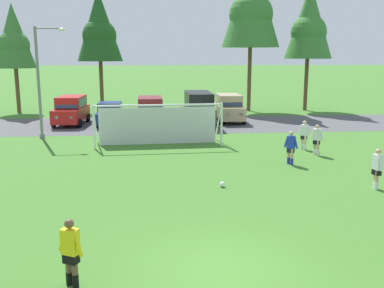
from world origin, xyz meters
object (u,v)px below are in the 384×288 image
(parked_car_slot_left, at_px, (110,114))
(parked_car_slot_center, at_px, (199,108))
(referee, at_px, (71,253))
(player_winger_right, at_px, (304,135))
(player_striker_near, at_px, (317,140))
(parked_car_slot_center_right, at_px, (229,108))
(player_midfield_center, at_px, (377,169))
(soccer_goal, at_px, (158,123))
(player_defender_far, at_px, (291,148))
(parked_car_slot_center_left, at_px, (150,111))
(parked_car_slot_far_left, at_px, (71,110))
(soccer_ball, at_px, (222,184))
(street_lamp, at_px, (42,82))

(parked_car_slot_left, xyz_separation_m, parked_car_slot_center, (6.69, -0.95, 0.47))
(referee, distance_m, player_winger_right, 17.52)
(parked_car_slot_center, bearing_deg, player_striker_near, -62.91)
(parked_car_slot_left, xyz_separation_m, parked_car_slot_center_right, (9.29, 0.98, 0.24))
(player_midfield_center, relative_size, parked_car_slot_center, 0.34)
(soccer_goal, height_order, player_striker_near, soccer_goal)
(player_defender_far, distance_m, parked_car_slot_center_left, 14.12)
(player_defender_far, relative_size, parked_car_slot_left, 0.39)
(referee, xyz_separation_m, parked_car_slot_center, (5.29, 23.01, 0.52))
(referee, relative_size, player_striker_near, 1.00)
(player_midfield_center, relative_size, parked_car_slot_center_left, 0.35)
(player_midfield_center, distance_m, parked_car_slot_far_left, 23.36)
(soccer_goal, height_order, parked_car_slot_left, soccer_goal)
(parked_car_slot_left, bearing_deg, soccer_ball, -69.94)
(parked_car_slot_far_left, bearing_deg, parked_car_slot_center_left, -12.07)
(soccer_goal, bearing_deg, parked_car_slot_center_right, 56.83)
(soccer_goal, bearing_deg, parked_car_slot_center_left, 94.22)
(parked_car_slot_far_left, distance_m, street_lamp, 6.19)
(parked_car_slot_left, bearing_deg, parked_car_slot_center, -8.05)
(parked_car_slot_left, xyz_separation_m, street_lamp, (-3.64, -5.13, 2.74))
(soccer_ball, bearing_deg, soccer_goal, 105.71)
(player_winger_right, distance_m, parked_car_slot_far_left, 17.96)
(parked_car_slot_center_right, bearing_deg, referee, -107.56)
(soccer_ball, xyz_separation_m, player_midfield_center, (6.05, -0.78, 0.71))
(parked_car_slot_center, bearing_deg, player_winger_right, -60.32)
(parked_car_slot_center_right, bearing_deg, parked_car_slot_center, -143.51)
(soccer_goal, height_order, parked_car_slot_center_right, soccer_goal)
(player_striker_near, height_order, player_midfield_center, same)
(player_striker_near, bearing_deg, parked_car_slot_center_right, 102.31)
(soccer_goal, xyz_separation_m, parked_car_slot_center_right, (5.71, 8.74, -0.18))
(player_defender_far, distance_m, parked_car_slot_left, 16.46)
(soccer_ball, bearing_deg, parked_car_slot_center_right, 79.56)
(parked_car_slot_far_left, height_order, parked_car_slot_center, parked_car_slot_center)
(player_midfield_center, bearing_deg, parked_car_slot_left, 124.89)
(player_defender_far, xyz_separation_m, parked_car_slot_far_left, (-12.90, 13.61, 0.29))
(referee, bearing_deg, street_lamp, 104.97)
(player_defender_far, bearing_deg, soccer_goal, 139.97)
(player_defender_far, distance_m, parked_car_slot_center_right, 14.11)
(player_striker_near, bearing_deg, parked_car_slot_center_left, 130.44)
(player_striker_near, height_order, parked_car_slot_left, parked_car_slot_left)
(player_striker_near, distance_m, parked_car_slot_center_left, 13.71)
(player_striker_near, distance_m, parked_car_slot_center, 11.57)
(player_midfield_center, relative_size, parked_car_slot_left, 0.39)
(soccer_ball, height_order, parked_car_slot_far_left, parked_car_slot_far_left)
(parked_car_slot_far_left, height_order, parked_car_slot_center_left, same)
(parked_car_slot_center_left, bearing_deg, player_midfield_center, -61.35)
(soccer_goal, bearing_deg, player_winger_right, -14.10)
(parked_car_slot_center_left, bearing_deg, soccer_ball, -79.26)
(parked_car_slot_center_left, height_order, street_lamp, street_lamp)
(player_winger_right, distance_m, parked_car_slot_center_left, 12.53)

